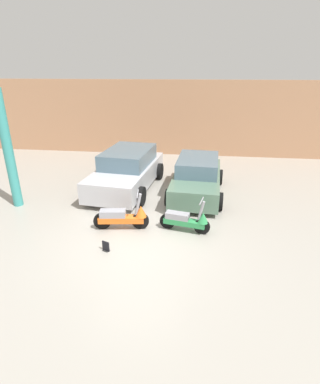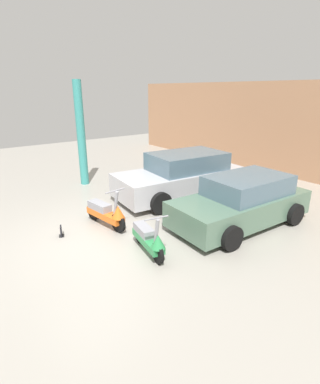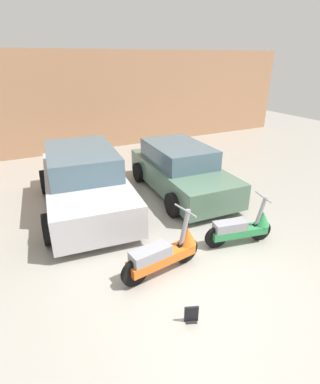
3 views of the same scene
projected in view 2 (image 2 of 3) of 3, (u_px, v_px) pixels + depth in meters
name	position (u px, v px, depth m)	size (l,w,h in m)	color
ground_plane	(96.00, 239.00, 7.10)	(28.00, 28.00, 0.00)	#9E998E
wall_back	(298.00, 131.00, 11.48)	(19.60, 0.12, 3.70)	tan
scooter_front_left	(107.00, 212.00, 7.64)	(1.56, 0.58, 1.09)	black
scooter_front_right	(149.00, 239.00, 6.38)	(1.41, 0.59, 0.99)	black
car_rear_left	(182.00, 176.00, 9.76)	(2.40, 4.41, 1.44)	#B7B7BC
car_rear_center	(242.00, 202.00, 7.73)	(2.01, 3.88, 1.29)	#51705B
placard_near_left_scooter	(61.00, 232.00, 7.21)	(0.20, 0.17, 0.26)	black
support_column_side	(81.00, 134.00, 10.70)	(0.30, 0.30, 3.70)	teal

